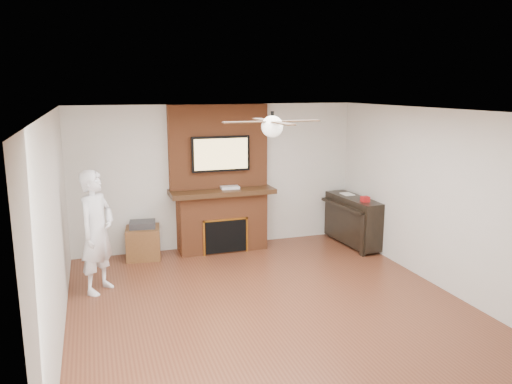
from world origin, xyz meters
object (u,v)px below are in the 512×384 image
object	(u,v)px
person	(97,232)
side_table	(143,241)
fireplace	(221,193)
piano	(353,220)

from	to	relation	value
person	side_table	distance (m)	1.52
fireplace	side_table	size ratio (longest dim) A/B	4.01
fireplace	piano	xyz separation A→B (m)	(2.29, -0.55, -0.53)
fireplace	person	bearing A→B (deg)	-148.17
piano	person	bearing A→B (deg)	-174.70
person	side_table	world-z (taller)	person
person	fireplace	bearing A→B (deg)	-21.30
side_table	piano	size ratio (longest dim) A/B	0.46
side_table	piano	bearing A→B (deg)	-0.15
fireplace	side_table	xyz separation A→B (m)	(-1.35, -0.07, -0.71)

